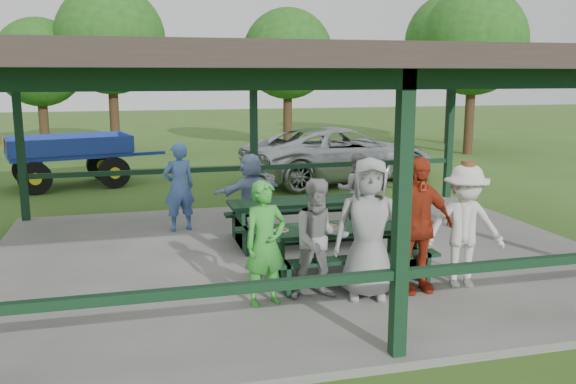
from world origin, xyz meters
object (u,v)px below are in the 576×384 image
object	(u,v)px
picnic_table_far	(303,215)
contestant_grey_left	(320,239)
contestant_green	(265,243)
contestant_white_fedora	(465,226)
spectator_lblue	(251,193)
pickup_truck	(340,154)
contestant_red	(416,225)
spectator_grey	(356,190)
contestant_grey_mid	(369,228)
picnic_table_near	(344,245)
farm_trailer	(70,159)
spectator_blue	(179,187)

from	to	relation	value
picnic_table_far	contestant_grey_left	bearing A→B (deg)	-101.73
picnic_table_far	contestant_green	world-z (taller)	contestant_green
contestant_green	contestant_white_fedora	world-z (taller)	contestant_white_fedora
contestant_grey_left	spectator_lblue	world-z (taller)	contestant_grey_left
pickup_truck	contestant_red	bearing A→B (deg)	154.78
contestant_green	spectator_grey	xyz separation A→B (m)	(2.61, 3.59, -0.08)
contestant_grey_mid	contestant_red	xyz separation A→B (m)	(0.71, 0.07, -0.01)
contestant_red	contestant_grey_mid	bearing A→B (deg)	-175.31
contestant_grey_left	contestant_green	bearing A→B (deg)	-175.19
picnic_table_far	contestant_red	distance (m)	2.97
contestant_red	contestant_white_fedora	distance (m)	0.75
spectator_lblue	contestant_grey_left	bearing A→B (deg)	72.40
contestant_grey_mid	pickup_truck	size ratio (longest dim) A/B	0.34
picnic_table_near	contestant_red	distance (m)	1.19
contestant_green	contestant_grey_mid	bearing A→B (deg)	-19.90
contestant_red	spectator_grey	distance (m)	3.66
farm_trailer	contestant_grey_mid	bearing A→B (deg)	-79.51
contestant_red	pickup_truck	xyz separation A→B (m)	(2.16, 9.20, -0.25)
picnic_table_near	pickup_truck	bearing A→B (deg)	71.03
contestant_grey_left	spectator_blue	size ratio (longest dim) A/B	0.95
contestant_green	spectator_blue	distance (m)	4.21
contestant_red	spectator_blue	distance (m)	5.06
spectator_blue	spectator_grey	bearing A→B (deg)	156.40
contestant_white_fedora	contestant_grey_left	bearing A→B (deg)	-168.69
picnic_table_near	contestant_green	size ratio (longest dim) A/B	1.48
contestant_grey_left	contestant_grey_mid	size ratio (longest dim) A/B	0.85
spectator_blue	farm_trailer	distance (m)	6.56
farm_trailer	contestant_grey_left	bearing A→B (deg)	-82.31
farm_trailer	spectator_lblue	bearing A→B (deg)	-73.84
pickup_truck	contestant_white_fedora	bearing A→B (deg)	159.25
picnic_table_near	contestant_grey_left	size ratio (longest dim) A/B	1.49
contestant_white_fedora	spectator_blue	size ratio (longest dim) A/B	1.05
spectator_grey	contestant_grey_left	bearing A→B (deg)	78.69
contestant_grey_mid	contestant_white_fedora	world-z (taller)	contestant_grey_mid
contestant_white_fedora	farm_trailer	xyz separation A→B (m)	(-6.08, 10.24, -0.22)
spectator_blue	contestant_green	bearing A→B (deg)	86.10
spectator_lblue	farm_trailer	size ratio (longest dim) A/B	0.35
contestant_green	farm_trailer	size ratio (longest dim) A/B	0.37
contestant_grey_mid	spectator_lblue	size ratio (longest dim) A/B	1.25
contestant_grey_left	farm_trailer	distance (m)	10.93
picnic_table_far	contestant_green	size ratio (longest dim) A/B	1.63
contestant_grey_left	pickup_truck	size ratio (longest dim) A/B	0.29
picnic_table_near	contestant_grey_left	xyz separation A→B (m)	(-0.63, -0.78, 0.34)
spectator_grey	pickup_truck	xyz separation A→B (m)	(1.64, 5.58, -0.05)
spectator_lblue	spectator_blue	distance (m)	1.38
contestant_grey_mid	farm_trailer	size ratio (longest dim) A/B	0.43
picnic_table_near	contestant_grey_left	world-z (taller)	contestant_grey_left
contestant_red	contestant_grey_left	bearing A→B (deg)	176.94
contestant_grey_mid	contestant_red	bearing A→B (deg)	22.92
pickup_truck	contestant_green	bearing A→B (deg)	143.11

